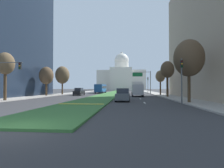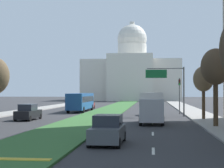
# 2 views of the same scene
# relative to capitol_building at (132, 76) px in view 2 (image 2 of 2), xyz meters

# --- Properties ---
(ground_plane) EXTENTS (284.21, 284.21, 0.00)m
(ground_plane) POSITION_rel_capitol_building_xyz_m (0.00, -63.69, -8.94)
(ground_plane) COLOR #333335
(grass_median) EXTENTS (5.46, 116.27, 0.14)m
(grass_median) POSITION_rel_capitol_building_xyz_m (0.00, -70.15, -8.87)
(grass_median) COLOR #386B33
(grass_median) RESTS_ON ground_plane
(lane_dashes_right) EXTENTS (0.16, 73.58, 0.01)m
(lane_dashes_right) POSITION_rel_capitol_building_xyz_m (7.15, -78.83, -8.93)
(lane_dashes_right) COLOR silver
(lane_dashes_right) RESTS_ON ground_plane
(sidewalk_left) EXTENTS (4.00, 116.27, 0.15)m
(sidewalk_left) POSITION_rel_capitol_building_xyz_m (-13.58, -76.61, -8.86)
(sidewalk_left) COLOR #9E9991
(sidewalk_left) RESTS_ON ground_plane
(sidewalk_right) EXTENTS (4.00, 116.27, 0.15)m
(sidewalk_right) POSITION_rel_capitol_building_xyz_m (13.58, -76.61, -8.86)
(sidewalk_right) COLOR #9E9991
(sidewalk_right) RESTS_ON ground_plane
(capitol_building) EXTENTS (34.16, 28.12, 28.67)m
(capitol_building) POSITION_rel_capitol_building_xyz_m (0.00, 0.00, 0.00)
(capitol_building) COLOR silver
(capitol_building) RESTS_ON ground_plane
(traffic_light_far_right) EXTENTS (0.28, 0.35, 5.20)m
(traffic_light_far_right) POSITION_rel_capitol_building_xyz_m (11.08, -79.35, -5.62)
(traffic_light_far_right) COLOR #515456
(traffic_light_far_right) RESTS_ON ground_plane
(overhead_guide_sign) EXTENTS (5.10, 0.20, 6.50)m
(overhead_guide_sign) POSITION_rel_capitol_building_xyz_m (9.45, -84.25, -4.31)
(overhead_guide_sign) COLOR #515456
(overhead_guide_sign) RESTS_ON ground_plane
(street_tree_right_mid) EXTENTS (2.67, 2.67, 7.22)m
(street_tree_right_mid) POSITION_rel_capitol_building_xyz_m (12.86, -98.87, -3.51)
(street_tree_right_mid) COLOR #4C3823
(street_tree_right_mid) RESTS_ON ground_plane
(street_tree_right_far) EXTENTS (2.34, 2.34, 6.18)m
(street_tree_right_far) POSITION_rel_capitol_building_xyz_m (12.98, -90.16, -4.31)
(street_tree_right_far) COLOR #4C3823
(street_tree_right_far) RESTS_ON ground_plane
(sedan_lead_stopped) EXTENTS (2.03, 4.22, 1.82)m
(sedan_lead_stopped) POSITION_rel_capitol_building_xyz_m (4.32, -110.19, -8.09)
(sedan_lead_stopped) COLOR #4C5156
(sedan_lead_stopped) RESTS_ON ground_plane
(sedan_midblock) EXTENTS (1.88, 4.67, 1.84)m
(sedan_midblock) POSITION_rel_capitol_building_xyz_m (-6.98, -92.28, -8.08)
(sedan_midblock) COLOR black
(sedan_midblock) RESTS_ON ground_plane
(sedan_distant) EXTENTS (1.95, 4.65, 1.69)m
(sedan_distant) POSITION_rel_capitol_building_xyz_m (7.02, -82.37, -8.14)
(sedan_distant) COLOR #4C5156
(sedan_distant) RESTS_ON ground_plane
(sedan_far_horizon) EXTENTS (2.06, 4.39, 1.79)m
(sedan_far_horizon) POSITION_rel_capitol_building_xyz_m (-4.63, -65.59, -8.10)
(sedan_far_horizon) COLOR maroon
(sedan_far_horizon) RESTS_ON ground_plane
(box_truck_delivery) EXTENTS (2.40, 6.40, 3.20)m
(box_truck_delivery) POSITION_rel_capitol_building_xyz_m (7.06, -95.37, -7.26)
(box_truck_delivery) COLOR #BCBCC1
(box_truck_delivery) RESTS_ON ground_plane
(city_bus) EXTENTS (2.62, 11.00, 2.95)m
(city_bus) POSITION_rel_capitol_building_xyz_m (-4.32, -74.74, -7.17)
(city_bus) COLOR #1E4C8C
(city_bus) RESTS_ON ground_plane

